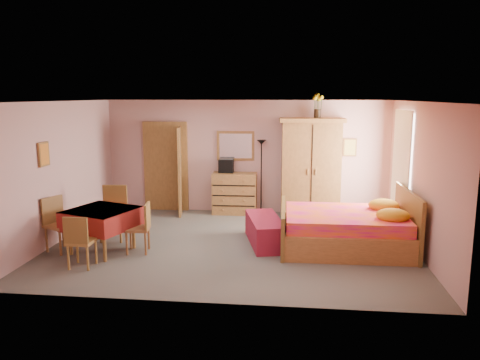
# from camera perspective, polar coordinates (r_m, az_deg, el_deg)

# --- Properties ---
(floor) EXTENTS (6.50, 6.50, 0.00)m
(floor) POSITION_cam_1_polar(r_m,az_deg,el_deg) (8.70, -0.88, -7.81)
(floor) COLOR #635F57
(floor) RESTS_ON ground
(ceiling) EXTENTS (6.50, 6.50, 0.00)m
(ceiling) POSITION_cam_1_polar(r_m,az_deg,el_deg) (8.27, -0.93, 9.57)
(ceiling) COLOR brown
(ceiling) RESTS_ON wall_back
(wall_back) EXTENTS (6.50, 0.10, 2.60)m
(wall_back) POSITION_cam_1_polar(r_m,az_deg,el_deg) (10.85, 0.74, 2.85)
(wall_back) COLOR tan
(wall_back) RESTS_ON floor
(wall_front) EXTENTS (6.50, 0.10, 2.60)m
(wall_front) POSITION_cam_1_polar(r_m,az_deg,el_deg) (5.97, -3.90, -3.34)
(wall_front) COLOR tan
(wall_front) RESTS_ON floor
(wall_left) EXTENTS (0.10, 5.00, 2.60)m
(wall_left) POSITION_cam_1_polar(r_m,az_deg,el_deg) (9.36, -21.05, 0.98)
(wall_left) COLOR tan
(wall_left) RESTS_ON floor
(wall_right) EXTENTS (0.10, 5.00, 2.60)m
(wall_right) POSITION_cam_1_polar(r_m,az_deg,el_deg) (8.62, 21.08, 0.22)
(wall_right) COLOR tan
(wall_right) RESTS_ON floor
(doorway) EXTENTS (1.06, 0.12, 2.15)m
(doorway) POSITION_cam_1_polar(r_m,az_deg,el_deg) (11.20, -9.00, 1.54)
(doorway) COLOR #9E6B35
(doorway) RESTS_ON floor
(window) EXTENTS (0.08, 1.40, 1.95)m
(window) POSITION_cam_1_polar(r_m,az_deg,el_deg) (9.74, 19.14, 2.32)
(window) COLOR white
(window) RESTS_ON wall_right
(picture_left) EXTENTS (0.04, 0.32, 0.42)m
(picture_left) POSITION_cam_1_polar(r_m,az_deg,el_deg) (8.77, -22.82, 2.91)
(picture_left) COLOR orange
(picture_left) RESTS_ON wall_left
(picture_back) EXTENTS (0.30, 0.04, 0.40)m
(picture_back) POSITION_cam_1_polar(r_m,az_deg,el_deg) (10.82, 13.25, 3.90)
(picture_back) COLOR #D8BF59
(picture_back) RESTS_ON wall_back
(chest_of_drawers) EXTENTS (1.01, 0.52, 0.95)m
(chest_of_drawers) POSITION_cam_1_polar(r_m,az_deg,el_deg) (10.80, -0.66, -1.62)
(chest_of_drawers) COLOR #9B6634
(chest_of_drawers) RESTS_ON floor
(wall_mirror) EXTENTS (0.87, 0.09, 0.69)m
(wall_mirror) POSITION_cam_1_polar(r_m,az_deg,el_deg) (10.84, -0.53, 4.18)
(wall_mirror) COLOR silver
(wall_mirror) RESTS_ON wall_back
(stereo) EXTENTS (0.34, 0.25, 0.31)m
(stereo) POSITION_cam_1_polar(r_m,az_deg,el_deg) (10.75, -1.69, 1.74)
(stereo) COLOR black
(stereo) RESTS_ON chest_of_drawers
(floor_lamp) EXTENTS (0.22, 0.22, 1.71)m
(floor_lamp) POSITION_cam_1_polar(r_m,az_deg,el_deg) (10.72, 2.60, 0.35)
(floor_lamp) COLOR black
(floor_lamp) RESTS_ON floor
(wardrobe) EXTENTS (1.44, 0.78, 2.21)m
(wardrobe) POSITION_cam_1_polar(r_m,az_deg,el_deg) (10.55, 8.60, 1.47)
(wardrobe) COLOR olive
(wardrobe) RESTS_ON floor
(sunflower_vase) EXTENTS (0.22, 0.22, 0.53)m
(sunflower_vase) POSITION_cam_1_polar(r_m,az_deg,el_deg) (10.49, 9.44, 8.93)
(sunflower_vase) COLOR yellow
(sunflower_vase) RESTS_ON wardrobe
(bed) EXTENTS (2.32, 1.84, 1.06)m
(bed) POSITION_cam_1_polar(r_m,az_deg,el_deg) (8.56, 12.66, -4.66)
(bed) COLOR #DF157C
(bed) RESTS_ON floor
(bench) EXTENTS (0.85, 1.53, 0.48)m
(bench) POSITION_cam_1_polar(r_m,az_deg,el_deg) (8.69, 3.05, -6.19)
(bench) COLOR maroon
(bench) RESTS_ON floor
(dining_table) EXTENTS (1.33, 1.33, 0.76)m
(dining_table) POSITION_cam_1_polar(r_m,az_deg,el_deg) (8.54, -16.43, -5.92)
(dining_table) COLOR maroon
(dining_table) RESTS_ON floor
(chair_south) EXTENTS (0.39, 0.39, 0.86)m
(chair_south) POSITION_cam_1_polar(r_m,az_deg,el_deg) (7.89, -18.76, -7.03)
(chair_south) COLOR #AE7E3B
(chair_south) RESTS_ON floor
(chair_north) EXTENTS (0.50, 0.50, 1.02)m
(chair_north) POSITION_cam_1_polar(r_m,az_deg,el_deg) (9.14, -15.26, -3.98)
(chair_north) COLOR #9E6C35
(chair_north) RESTS_ON floor
(chair_west) EXTENTS (0.57, 0.57, 0.96)m
(chair_west) POSITION_cam_1_polar(r_m,az_deg,el_deg) (8.77, -21.00, -5.11)
(chair_west) COLOR #A26537
(chair_west) RESTS_ON floor
(chair_east) EXTENTS (0.44, 0.44, 0.87)m
(chair_east) POSITION_cam_1_polar(r_m,az_deg,el_deg) (8.34, -12.39, -5.73)
(chair_east) COLOR #965D32
(chair_east) RESTS_ON floor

